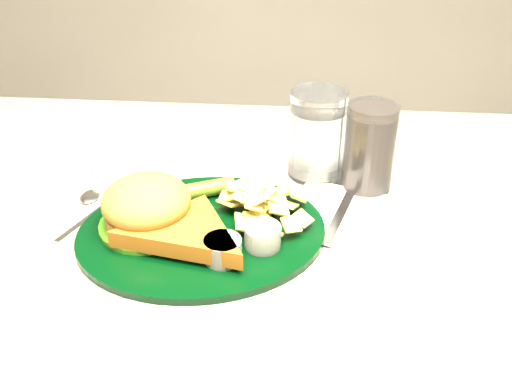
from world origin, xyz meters
TOP-DOWN VIEW (x-y plane):
  - dinner_plate at (-0.04, -0.04)m, footprint 0.38×0.34m
  - water_glass at (0.11, 0.14)m, footprint 0.10×0.10m
  - cola_glass at (0.19, 0.10)m, footprint 0.07×0.07m
  - fork_napkin at (0.15, 0.03)m, footprint 0.20×0.23m
  - spoon at (-0.20, -0.03)m, footprint 0.08×0.14m
  - ramekin at (-0.21, 0.12)m, footprint 0.06×0.06m

SIDE VIEW (x-z plane):
  - spoon at x=-0.20m, z-range 0.75..0.76m
  - fork_napkin at x=0.15m, z-range 0.75..0.76m
  - ramekin at x=-0.21m, z-range 0.75..0.78m
  - dinner_plate at x=-0.04m, z-range 0.75..0.82m
  - cola_glass at x=0.19m, z-range 0.75..0.88m
  - water_glass at x=0.11m, z-range 0.75..0.88m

